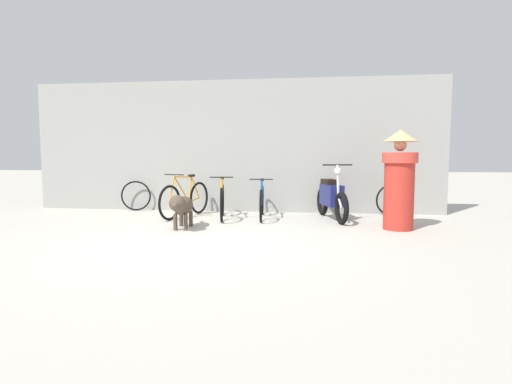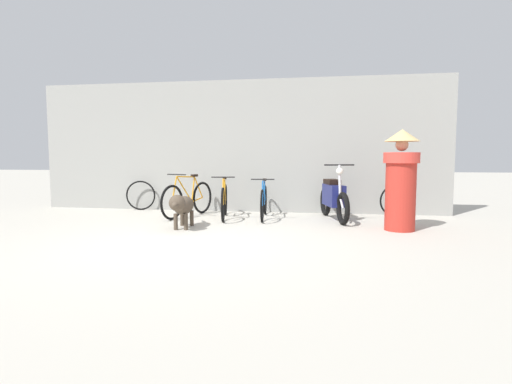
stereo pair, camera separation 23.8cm
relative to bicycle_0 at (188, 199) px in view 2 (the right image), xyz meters
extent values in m
plane|color=#B7B2A5|center=(0.82, -2.59, -0.37)|extent=(60.00, 60.00, 0.00)
cube|color=gray|center=(0.82, 1.05, 1.13)|extent=(9.50, 0.20, 3.01)
torus|color=black|center=(-0.16, -0.52, -0.02)|extent=(0.25, 0.69, 0.71)
torus|color=black|center=(0.16, 0.51, -0.02)|extent=(0.25, 0.69, 0.71)
cylinder|color=orange|center=(-0.04, -0.12, 0.21)|extent=(0.18, 0.52, 0.58)
cylinder|color=orange|center=(0.05, 0.18, 0.19)|extent=(0.07, 0.14, 0.54)
cylinder|color=orange|center=(-0.02, -0.07, 0.47)|extent=(0.21, 0.60, 0.06)
cylinder|color=orange|center=(0.10, 0.32, -0.05)|extent=(0.15, 0.40, 0.08)
cylinder|color=orange|center=(0.11, 0.37, 0.22)|extent=(0.12, 0.31, 0.49)
cylinder|color=orange|center=(-0.13, -0.44, 0.23)|extent=(0.08, 0.19, 0.52)
cube|color=black|center=(0.07, 0.23, 0.49)|extent=(0.12, 0.19, 0.05)
cylinder|color=black|center=(-0.11, -0.36, 0.53)|extent=(0.45, 0.16, 0.02)
torus|color=black|center=(0.91, -0.61, -0.04)|extent=(0.17, 0.67, 0.67)
torus|color=black|center=(0.73, 0.33, -0.04)|extent=(0.17, 0.67, 0.67)
cylinder|color=orange|center=(0.84, -0.25, 0.18)|extent=(0.12, 0.48, 0.56)
cylinder|color=orange|center=(0.79, 0.03, 0.16)|extent=(0.05, 0.13, 0.51)
cylinder|color=orange|center=(0.83, -0.20, 0.43)|extent=(0.13, 0.55, 0.06)
cylinder|color=orange|center=(0.77, 0.16, -0.06)|extent=(0.10, 0.36, 0.08)
cylinder|color=orange|center=(0.76, 0.20, 0.19)|extent=(0.08, 0.29, 0.47)
cylinder|color=orange|center=(0.90, -0.54, 0.21)|extent=(0.06, 0.17, 0.50)
cube|color=black|center=(0.78, 0.07, 0.45)|extent=(0.10, 0.19, 0.05)
cylinder|color=black|center=(0.88, -0.47, 0.49)|extent=(0.46, 0.11, 0.02)
torus|color=black|center=(1.67, -0.53, -0.05)|extent=(0.09, 0.64, 0.64)
torus|color=black|center=(1.58, 0.55, -0.05)|extent=(0.09, 0.64, 0.64)
cylinder|color=#1959A5|center=(1.63, -0.11, 0.15)|extent=(0.07, 0.54, 0.53)
cylinder|color=#1959A5|center=(1.60, 0.20, 0.14)|extent=(0.04, 0.14, 0.49)
cylinder|color=#1959A5|center=(1.63, -0.06, 0.39)|extent=(0.08, 0.62, 0.06)
cylinder|color=#1959A5|center=(1.59, 0.35, -0.08)|extent=(0.06, 0.41, 0.08)
cylinder|color=#1959A5|center=(1.59, 0.40, 0.16)|extent=(0.05, 0.32, 0.45)
cylinder|color=#1959A5|center=(1.66, -0.45, 0.18)|extent=(0.04, 0.19, 0.47)
cube|color=black|center=(1.60, 0.25, 0.41)|extent=(0.08, 0.19, 0.05)
cylinder|color=black|center=(1.65, -0.37, 0.45)|extent=(0.46, 0.06, 0.02)
torus|color=black|center=(3.19, -0.58, -0.07)|extent=(0.25, 0.62, 0.62)
torus|color=black|center=(2.88, 0.61, -0.07)|extent=(0.25, 0.62, 0.62)
cube|color=navy|center=(3.03, 0.01, 0.12)|extent=(0.46, 0.80, 0.42)
cube|color=black|center=(3.00, 0.14, 0.38)|extent=(0.35, 0.53, 0.10)
cylinder|color=silver|center=(3.13, -0.36, 0.43)|extent=(0.08, 0.15, 0.62)
cylinder|color=silver|center=(3.16, -0.49, 0.03)|extent=(0.09, 0.22, 0.22)
cylinder|color=black|center=(3.12, -0.31, 0.73)|extent=(0.57, 0.17, 0.03)
sphere|color=silver|center=(3.12, -0.34, 0.61)|extent=(0.17, 0.17, 0.14)
ellipsoid|color=#4C3F33|center=(0.38, -1.33, 0.03)|extent=(0.38, 0.71, 0.33)
cylinder|color=#4C3F33|center=(0.48, -1.54, -0.23)|extent=(0.08, 0.08, 0.28)
cylinder|color=#4C3F33|center=(0.31, -1.55, -0.23)|extent=(0.08, 0.08, 0.28)
cylinder|color=#4C3F33|center=(0.45, -1.11, -0.23)|extent=(0.08, 0.08, 0.28)
cylinder|color=#4C3F33|center=(0.27, -1.13, -0.23)|extent=(0.08, 0.08, 0.28)
sphere|color=#4C3F33|center=(0.41, -1.75, 0.12)|extent=(0.30, 0.30, 0.28)
ellipsoid|color=#4C3F33|center=(0.42, -1.87, 0.10)|extent=(0.12, 0.16, 0.11)
cylinder|color=#4C3F33|center=(0.34, -0.87, 0.00)|extent=(0.08, 0.30, 0.18)
cylinder|color=#B72D23|center=(4.12, -0.96, 0.29)|extent=(0.51, 0.51, 1.34)
cylinder|color=#D63C32|center=(4.12, -0.96, 0.87)|extent=(0.61, 0.61, 0.18)
sphere|color=tan|center=(4.12, -0.96, 1.09)|extent=(0.22, 0.22, 0.21)
cone|color=tan|center=(4.12, -0.96, 1.25)|extent=(0.60, 0.60, 0.20)
torus|color=black|center=(-1.45, 0.79, -0.02)|extent=(0.70, 0.14, 0.70)
torus|color=black|center=(4.33, 0.80, -0.04)|extent=(0.63, 0.26, 0.66)
camera|label=1|loc=(2.55, -8.10, 0.88)|focal=28.00mm
camera|label=2|loc=(2.78, -8.06, 0.88)|focal=28.00mm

